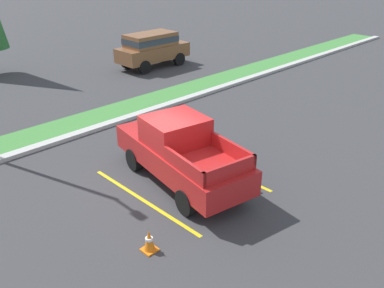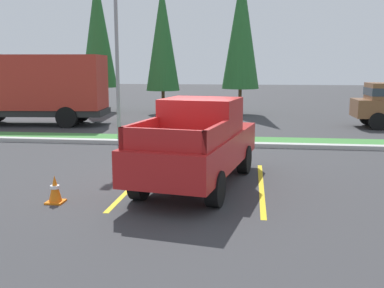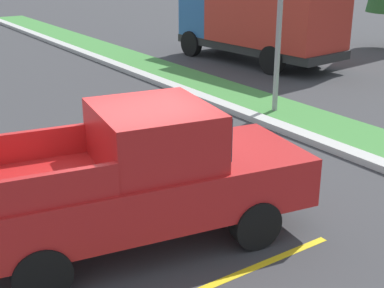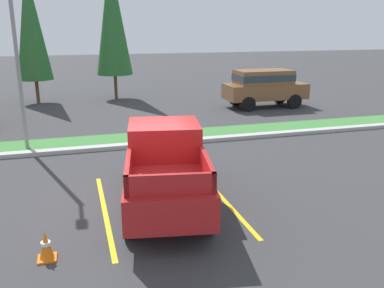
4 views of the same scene
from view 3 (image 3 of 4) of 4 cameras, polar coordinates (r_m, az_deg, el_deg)
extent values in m
plane|color=#38383A|center=(8.98, -4.67, -8.05)|extent=(120.00, 120.00, 0.00)
cube|color=yellow|center=(9.64, -10.24, -6.20)|extent=(0.12, 4.80, 0.01)
cube|color=#B2B2AD|center=(11.98, 16.50, -1.00)|extent=(56.00, 0.40, 0.15)
cylinder|color=black|center=(9.45, 1.41, -3.89)|extent=(0.41, 0.80, 0.76)
cylinder|color=black|center=(8.12, 6.68, -8.33)|extent=(0.41, 0.80, 0.76)
cylinder|color=black|center=(8.69, -17.48, -7.17)|extent=(0.41, 0.80, 0.76)
cylinder|color=black|center=(7.22, -15.57, -12.96)|extent=(0.41, 0.80, 0.76)
cube|color=red|center=(8.00, -5.96, -4.74)|extent=(2.77, 5.45, 0.76)
cube|color=red|center=(7.79, -4.09, 0.98)|extent=(2.01, 1.88, 0.84)
cube|color=#2D3842|center=(8.08, 1.36, 2.11)|extent=(1.61, 0.34, 0.63)
cube|color=red|center=(8.27, -17.59, -0.26)|extent=(0.43, 1.89, 0.44)
cube|color=red|center=(6.70, -15.60, -4.90)|extent=(0.43, 1.89, 0.44)
cube|color=silver|center=(9.14, 9.42, -3.27)|extent=(1.81, 0.47, 0.28)
cylinder|color=black|center=(22.26, -0.08, 10.54)|extent=(1.02, 0.39, 1.00)
cylinder|color=black|center=(23.71, 4.10, 11.08)|extent=(1.02, 0.39, 1.00)
cylinder|color=black|center=(19.14, 8.46, 8.73)|extent=(1.02, 0.39, 1.00)
cylinder|color=black|center=(20.81, 12.60, 9.38)|extent=(1.02, 0.39, 1.00)
cube|color=#262626|center=(21.11, 6.86, 10.28)|extent=(6.98, 2.92, 0.30)
cube|color=#285693|center=(22.77, 2.20, 13.92)|extent=(1.81, 2.44, 1.90)
cube|color=#2D3842|center=(23.35, 0.82, 14.70)|extent=(0.25, 2.10, 0.90)
cube|color=#B22D23|center=(20.37, 8.70, 13.96)|extent=(5.20, 2.85, 2.60)
camera|label=1|loc=(15.11, -58.08, 20.98)|focal=38.20mm
camera|label=2|loc=(8.99, -86.08, -7.82)|focal=42.11mm
camera|label=4|loc=(10.49, -71.69, 7.70)|focal=38.32mm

